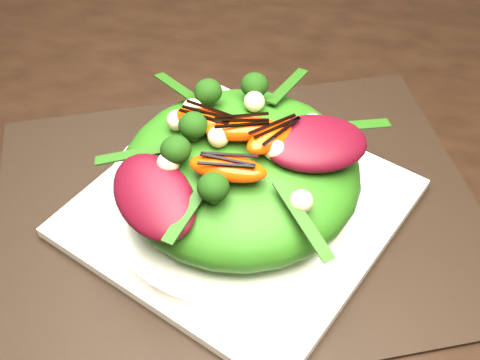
% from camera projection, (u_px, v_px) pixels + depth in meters
% --- Properties ---
extents(dining_table, '(1.60, 0.90, 0.75)m').
position_uv_depth(dining_table, '(427.00, 244.00, 0.64)').
color(dining_table, black).
rests_on(dining_table, floor).
extents(placemat, '(0.58, 0.52, 0.00)m').
position_uv_depth(placemat, '(240.00, 212.00, 0.64)').
color(placemat, black).
rests_on(placemat, dining_table).
extents(plate_base, '(0.37, 0.37, 0.01)m').
position_uv_depth(plate_base, '(240.00, 207.00, 0.64)').
color(plate_base, white).
rests_on(plate_base, placemat).
extents(salad_bowl, '(0.29, 0.29, 0.02)m').
position_uv_depth(salad_bowl, '(240.00, 197.00, 0.63)').
color(salad_bowl, white).
rests_on(salad_bowl, plate_base).
extents(lettuce_mound, '(0.30, 0.30, 0.08)m').
position_uv_depth(lettuce_mound, '(240.00, 172.00, 0.60)').
color(lettuce_mound, '#296212').
rests_on(lettuce_mound, salad_bowl).
extents(radicchio_leaf, '(0.11, 0.10, 0.02)m').
position_uv_depth(radicchio_leaf, '(315.00, 143.00, 0.57)').
color(radicchio_leaf, '#3E0610').
rests_on(radicchio_leaf, lettuce_mound).
extents(orange_segment, '(0.07, 0.05, 0.02)m').
position_uv_depth(orange_segment, '(249.00, 111.00, 0.59)').
color(orange_segment, '#FC3304').
rests_on(orange_segment, lettuce_mound).
extents(broccoli_floret, '(0.04, 0.04, 0.04)m').
position_uv_depth(broccoli_floret, '(196.00, 106.00, 0.58)').
color(broccoli_floret, black).
rests_on(broccoli_floret, lettuce_mound).
extents(macadamia_nut, '(0.02, 0.02, 0.02)m').
position_uv_depth(macadamia_nut, '(264.00, 187.00, 0.53)').
color(macadamia_nut, '#FFF9B3').
rests_on(macadamia_nut, lettuce_mound).
extents(balsamic_drizzle, '(0.05, 0.02, 0.00)m').
position_uv_depth(balsamic_drizzle, '(250.00, 103.00, 0.58)').
color(balsamic_drizzle, black).
rests_on(balsamic_drizzle, orange_segment).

